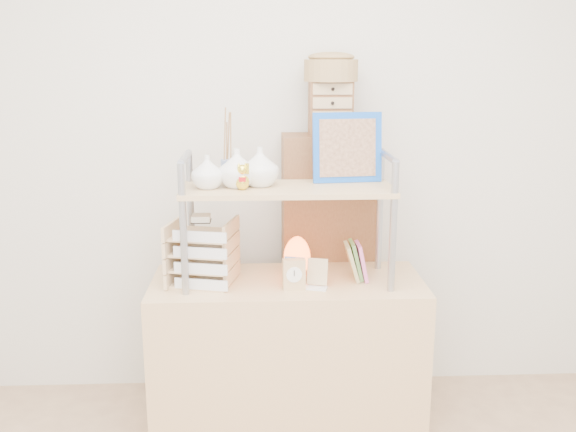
% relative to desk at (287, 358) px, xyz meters
% --- Properties ---
extents(room_shell, '(3.42, 3.41, 2.61)m').
position_rel_desk_xyz_m(room_shell, '(0.00, -0.81, 1.32)').
color(room_shell, silver).
rests_on(room_shell, ground).
extents(desk, '(1.20, 0.50, 0.75)m').
position_rel_desk_xyz_m(desk, '(0.00, 0.00, 0.00)').
color(desk, tan).
rests_on(desk, ground).
extents(cabinet, '(0.45, 0.25, 1.35)m').
position_rel_desk_xyz_m(cabinet, '(0.22, 0.37, 0.30)').
color(cabinet, brown).
rests_on(cabinet, ground).
extents(hutch, '(0.90, 0.34, 0.73)m').
position_rel_desk_xyz_m(hutch, '(-0.07, 0.01, 0.82)').
color(hutch, '#969AA4').
rests_on(hutch, desk).
extents(letter_tray, '(0.30, 0.29, 0.31)m').
position_rel_desk_xyz_m(letter_tray, '(-0.37, -0.02, 0.50)').
color(letter_tray, tan).
rests_on(letter_tray, desk).
extents(salt_lamp, '(0.13, 0.12, 0.20)m').
position_rel_desk_xyz_m(salt_lamp, '(0.04, 0.02, 0.47)').
color(salt_lamp, brown).
rests_on(salt_lamp, desk).
extents(desk_clock, '(0.10, 0.05, 0.13)m').
position_rel_desk_xyz_m(desk_clock, '(0.02, -0.12, 0.44)').
color(desk_clock, tan).
rests_on(desk_clock, desk).
extents(postcard_stand, '(0.20, 0.10, 0.13)m').
position_rel_desk_xyz_m(postcard_stand, '(0.07, -0.09, 0.41)').
color(postcard_stand, white).
rests_on(postcard_stand, desk).
extents(drawer_chest, '(0.20, 0.16, 0.25)m').
position_rel_desk_xyz_m(drawer_chest, '(0.22, 0.35, 1.10)').
color(drawer_chest, brown).
rests_on(drawer_chest, cabinet).
extents(woven_basket, '(0.25, 0.25, 0.10)m').
position_rel_desk_xyz_m(woven_basket, '(0.22, 0.35, 1.28)').
color(woven_basket, olive).
rests_on(woven_basket, drawer_chest).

